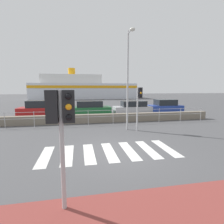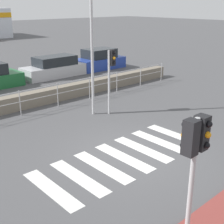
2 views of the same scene
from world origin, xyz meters
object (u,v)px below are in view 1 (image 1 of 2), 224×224
Objects in this scene: parked_car_blue at (165,107)px; streetlamp at (129,70)px; traffic_light_near at (61,118)px; parked_car_green at (90,109)px; traffic_light_far at (139,99)px; parked_car_silver at (134,108)px; parked_car_red at (41,109)px; ferry_boat at (82,89)px.

streetlamp is at bearing -130.92° from parked_car_blue.
traffic_light_near is 0.61× the size of parked_car_green.
parked_car_silver is at bearing 74.37° from traffic_light_far.
streetlamp is 1.42× the size of parked_car_silver.
parked_car_green is (-2.04, 7.86, -3.33)m from streetlamp.
traffic_light_near is 0.63× the size of parked_car_red.
parked_car_silver is (4.96, 0.00, -0.03)m from parked_car_green.
ferry_boat is 7.09× the size of parked_car_blue.
ferry_boat reaches higher than parked_car_silver.
streetlamp is at bearing -75.46° from parked_car_green.
traffic_light_near is 0.43× the size of streetlamp.
parked_car_green is at bearing 108.37° from traffic_light_far.
traffic_light_near reaches higher than parked_car_red.
ferry_boat reaches higher than streetlamp.
streetlamp is at bearing -86.64° from ferry_boat.
traffic_light_far is 37.68m from ferry_boat.
traffic_light_near reaches higher than parked_car_silver.
ferry_boat is 30.87m from parked_car_blue.
ferry_boat is at bearing 99.85° from parked_car_silver.
streetlamp reaches higher than traffic_light_near.
streetlamp is at bearing -110.42° from parked_car_silver.
parked_car_red reaches higher than parked_car_silver.
traffic_light_near is 16.53m from parked_car_silver.
parked_car_green is (1.53, 15.12, -1.57)m from traffic_light_near.
parked_car_red is 9.91m from parked_car_silver.
parked_car_green is 8.85m from parked_car_blue.
parked_car_red is at bearing -180.00° from parked_car_silver.
traffic_light_far is 0.11× the size of ferry_boat.
ferry_boat reaches higher than parked_car_blue.
parked_car_silver is (6.50, 15.12, -1.60)m from traffic_light_near.
ferry_boat is at bearing 106.99° from parked_car_blue.
traffic_light_near is 8.18m from traffic_light_far.
traffic_light_far is 0.75× the size of parked_car_blue.
parked_car_silver is (9.91, 0.00, -0.08)m from parked_car_red.
traffic_light_far reaches higher than parked_car_silver.
parked_car_red reaches higher than parked_car_blue.
parked_car_green is at bearing -89.70° from ferry_boat.
parked_car_green is at bearing 84.21° from traffic_light_near.
traffic_light_near is 0.61× the size of parked_car_silver.
traffic_light_far is 8.56m from parked_car_silver.
streetlamp reaches higher than parked_car_blue.
parked_car_red is 13.80m from parked_car_blue.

